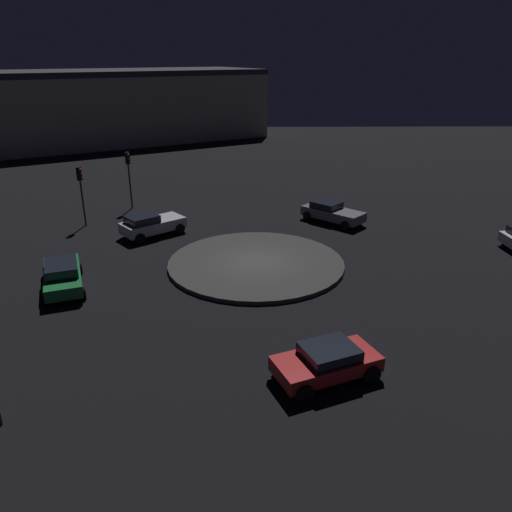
{
  "coord_description": "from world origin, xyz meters",
  "views": [
    {
      "loc": [
        -0.43,
        -26.13,
        11.18
      ],
      "look_at": [
        0.0,
        0.0,
        0.56
      ],
      "focal_mm": 35.04,
      "sensor_mm": 36.0,
      "label": 1
    }
  ],
  "objects_px": {
    "traffic_light_northwest_near": "(129,169)",
    "store_building": "(113,106)",
    "car_green": "(62,275)",
    "car_silver": "(151,224)",
    "car_grey": "(332,212)",
    "car_red": "(327,361)",
    "traffic_light_northwest": "(81,184)"
  },
  "relations": [
    {
      "from": "car_silver",
      "to": "traffic_light_northwest",
      "type": "distance_m",
      "value": 5.85
    },
    {
      "from": "store_building",
      "to": "traffic_light_northwest",
      "type": "bearing_deg",
      "value": 71.35
    },
    {
      "from": "car_grey",
      "to": "car_red",
      "type": "bearing_deg",
      "value": -56.29
    },
    {
      "from": "car_green",
      "to": "traffic_light_northwest",
      "type": "distance_m",
      "value": 10.5
    },
    {
      "from": "traffic_light_northwest_near",
      "to": "store_building",
      "type": "relative_size",
      "value": 0.1
    },
    {
      "from": "car_silver",
      "to": "store_building",
      "type": "height_order",
      "value": "store_building"
    },
    {
      "from": "car_red",
      "to": "traffic_light_northwest_near",
      "type": "height_order",
      "value": "traffic_light_northwest_near"
    },
    {
      "from": "car_silver",
      "to": "store_building",
      "type": "relative_size",
      "value": 0.1
    },
    {
      "from": "car_green",
      "to": "car_silver",
      "type": "height_order",
      "value": "car_silver"
    },
    {
      "from": "traffic_light_northwest",
      "to": "traffic_light_northwest_near",
      "type": "height_order",
      "value": "traffic_light_northwest_near"
    },
    {
      "from": "car_green",
      "to": "car_silver",
      "type": "distance_m",
      "value": 8.47
    },
    {
      "from": "traffic_light_northwest_near",
      "to": "store_building",
      "type": "xyz_separation_m",
      "value": [
        -9.2,
        32.93,
        1.5
      ]
    },
    {
      "from": "car_grey",
      "to": "car_silver",
      "type": "bearing_deg",
      "value": -124.67
    },
    {
      "from": "car_silver",
      "to": "car_red",
      "type": "height_order",
      "value": "car_silver"
    },
    {
      "from": "car_grey",
      "to": "car_silver",
      "type": "xyz_separation_m",
      "value": [
        -12.33,
        -2.65,
        0.05
      ]
    },
    {
      "from": "car_grey",
      "to": "car_silver",
      "type": "height_order",
      "value": "car_silver"
    },
    {
      "from": "car_green",
      "to": "car_grey",
      "type": "distance_m",
      "value": 18.67
    },
    {
      "from": "car_grey",
      "to": "store_building",
      "type": "bearing_deg",
      "value": 166.6
    },
    {
      "from": "car_silver",
      "to": "car_red",
      "type": "distance_m",
      "value": 18.29
    },
    {
      "from": "car_green",
      "to": "car_red",
      "type": "xyz_separation_m",
      "value": [
        12.33,
        -7.89,
        -0.02
      ]
    },
    {
      "from": "car_green",
      "to": "store_building",
      "type": "height_order",
      "value": "store_building"
    },
    {
      "from": "car_grey",
      "to": "traffic_light_northwest",
      "type": "xyz_separation_m",
      "value": [
        -17.3,
        -0.44,
        2.19
      ]
    },
    {
      "from": "car_red",
      "to": "car_grey",
      "type": "bearing_deg",
      "value": -121.86
    },
    {
      "from": "store_building",
      "to": "car_silver",
      "type": "bearing_deg",
      "value": 77.63
    },
    {
      "from": "car_silver",
      "to": "traffic_light_northwest_near",
      "type": "distance_m",
      "value": 7.24
    },
    {
      "from": "car_silver",
      "to": "car_green",
      "type": "bearing_deg",
      "value": -150.82
    },
    {
      "from": "car_red",
      "to": "traffic_light_northwest",
      "type": "xyz_separation_m",
      "value": [
        -14.22,
        17.99,
        2.22
      ]
    },
    {
      "from": "car_green",
      "to": "store_building",
      "type": "bearing_deg",
      "value": -9.41
    },
    {
      "from": "car_red",
      "to": "traffic_light_northwest",
      "type": "distance_m",
      "value": 23.03
    },
    {
      "from": "car_green",
      "to": "traffic_light_northwest_near",
      "type": "bearing_deg",
      "value": -21.78
    },
    {
      "from": "car_green",
      "to": "traffic_light_northwest",
      "type": "height_order",
      "value": "traffic_light_northwest"
    },
    {
      "from": "traffic_light_northwest",
      "to": "store_building",
      "type": "bearing_deg",
      "value": 132.19
    }
  ]
}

